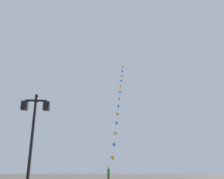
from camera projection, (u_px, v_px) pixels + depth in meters
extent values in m
cylinder|color=black|center=(31.00, 148.00, 10.26)|extent=(0.14, 0.14, 4.61)
sphere|color=black|center=(37.00, 96.00, 11.03)|extent=(0.16, 0.16, 0.16)
cube|color=black|center=(36.00, 101.00, 10.96)|extent=(0.98, 0.08, 0.08)
cube|color=black|center=(25.00, 106.00, 10.84)|extent=(0.28, 0.28, 0.40)
cube|color=beige|center=(25.00, 106.00, 10.84)|extent=(0.19, 0.19, 0.30)
cube|color=black|center=(46.00, 106.00, 10.92)|extent=(0.28, 0.28, 0.40)
cube|color=beige|center=(46.00, 106.00, 10.92)|extent=(0.19, 0.19, 0.30)
cylinder|color=silver|center=(111.00, 170.00, 23.20)|extent=(0.49, 2.22, 2.46)
cylinder|color=silver|center=(113.00, 151.00, 25.53)|extent=(0.31, 1.35, 1.49)
cylinder|color=silver|center=(115.00, 139.00, 27.29)|extent=(0.31, 1.35, 1.49)
cylinder|color=silver|center=(116.00, 128.00, 29.04)|extent=(0.31, 1.35, 1.49)
cylinder|color=silver|center=(117.00, 118.00, 30.80)|extent=(0.31, 1.35, 1.49)
cylinder|color=silver|center=(118.00, 110.00, 32.55)|extent=(0.31, 1.35, 1.49)
cylinder|color=silver|center=(119.00, 102.00, 34.31)|extent=(0.31, 1.35, 1.49)
cylinder|color=silver|center=(120.00, 95.00, 36.07)|extent=(0.31, 1.35, 1.49)
cylinder|color=silver|center=(120.00, 89.00, 37.82)|extent=(0.31, 1.35, 1.49)
cylinder|color=silver|center=(121.00, 84.00, 39.58)|extent=(0.31, 1.35, 1.49)
cylinder|color=silver|center=(122.00, 78.00, 41.33)|extent=(0.31, 1.35, 1.49)
cylinder|color=silver|center=(122.00, 74.00, 43.09)|extent=(0.31, 1.35, 1.49)
cylinder|color=silver|center=(123.00, 69.00, 44.84)|extent=(0.31, 1.35, 1.49)
cube|color=orange|center=(113.00, 158.00, 24.65)|extent=(0.45, 0.10, 0.46)
cylinder|color=orange|center=(113.00, 161.00, 24.56)|extent=(0.02, 0.04, 0.23)
cube|color=blue|center=(114.00, 145.00, 26.41)|extent=(0.46, 0.10, 0.46)
cylinder|color=blue|center=(114.00, 148.00, 26.30)|extent=(0.03, 0.07, 0.33)
cube|color=orange|center=(115.00, 133.00, 28.17)|extent=(0.46, 0.05, 0.46)
cylinder|color=orange|center=(115.00, 136.00, 28.07)|extent=(0.02, 0.04, 0.24)
cube|color=blue|center=(116.00, 123.00, 29.92)|extent=(0.46, 0.10, 0.46)
cylinder|color=blue|center=(116.00, 125.00, 29.82)|extent=(0.02, 0.03, 0.24)
cube|color=orange|center=(117.00, 114.00, 31.68)|extent=(0.46, 0.02, 0.46)
cylinder|color=orange|center=(117.00, 117.00, 31.56)|extent=(0.02, 0.06, 0.33)
cube|color=blue|center=(118.00, 106.00, 33.43)|extent=(0.46, 0.08, 0.46)
cylinder|color=blue|center=(118.00, 108.00, 33.32)|extent=(0.03, 0.06, 0.35)
cube|color=orange|center=(119.00, 99.00, 35.19)|extent=(0.46, 0.10, 0.46)
cylinder|color=orange|center=(119.00, 101.00, 35.09)|extent=(0.02, 0.02, 0.27)
cube|color=blue|center=(120.00, 92.00, 36.94)|extent=(0.45, 0.14, 0.46)
cylinder|color=blue|center=(120.00, 94.00, 36.83)|extent=(0.03, 0.06, 0.33)
cube|color=orange|center=(121.00, 86.00, 38.70)|extent=(0.45, 0.10, 0.46)
cylinder|color=orange|center=(121.00, 88.00, 38.59)|extent=(0.02, 0.04, 0.32)
cube|color=blue|center=(121.00, 81.00, 40.45)|extent=(0.46, 0.07, 0.46)
cylinder|color=blue|center=(121.00, 83.00, 40.34)|extent=(0.02, 0.04, 0.32)
cube|color=orange|center=(122.00, 76.00, 42.21)|extent=(0.46, 0.03, 0.46)
cylinder|color=orange|center=(122.00, 77.00, 42.11)|extent=(0.02, 0.02, 0.26)
cube|color=blue|center=(122.00, 71.00, 43.97)|extent=(0.43, 0.20, 0.46)
cylinder|color=blue|center=(122.00, 73.00, 43.85)|extent=(0.04, 0.06, 0.34)
cube|color=orange|center=(123.00, 67.00, 45.72)|extent=(0.46, 0.03, 0.46)
cylinder|color=orange|center=(123.00, 69.00, 45.61)|extent=(0.02, 0.06, 0.31)
cube|color=#26724C|center=(109.00, 173.00, 20.85)|extent=(0.31, 0.42, 0.60)
sphere|color=tan|center=(109.00, 168.00, 20.99)|extent=(0.22, 0.22, 0.22)
cylinder|color=#26724C|center=(109.00, 171.00, 21.11)|extent=(0.17, 0.40, 0.50)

